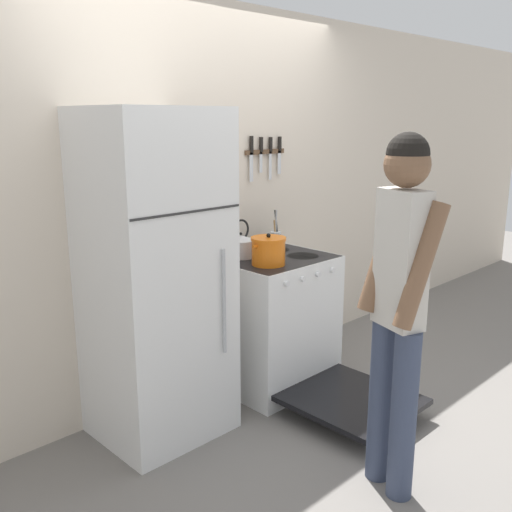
% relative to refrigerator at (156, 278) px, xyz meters
% --- Properties ---
extents(ground_plane, '(14.00, 14.00, 0.00)m').
position_rel_refrigerator_xyz_m(ground_plane, '(0.61, 0.31, -0.94)').
color(ground_plane, slate).
extents(wall_back, '(10.00, 0.06, 2.55)m').
position_rel_refrigerator_xyz_m(wall_back, '(0.61, 0.34, 0.34)').
color(wall_back, beige).
rests_on(wall_back, ground_plane).
extents(refrigerator, '(0.71, 0.65, 1.87)m').
position_rel_refrigerator_xyz_m(refrigerator, '(0.00, 0.00, 0.00)').
color(refrigerator, white).
rests_on(refrigerator, ground_plane).
extents(stove_range, '(0.74, 1.40, 0.91)m').
position_rel_refrigerator_xyz_m(stove_range, '(0.91, -0.06, -0.49)').
color(stove_range, white).
rests_on(stove_range, ground_plane).
extents(dutch_oven_pot, '(0.27, 0.22, 0.20)m').
position_rel_refrigerator_xyz_m(dutch_oven_pot, '(0.75, -0.15, 0.06)').
color(dutch_oven_pot, orange).
rests_on(dutch_oven_pot, stove_range).
extents(tea_kettle, '(0.24, 0.19, 0.26)m').
position_rel_refrigerator_xyz_m(tea_kettle, '(0.76, 0.11, 0.05)').
color(tea_kettle, silver).
rests_on(tea_kettle, stove_range).
extents(utensil_jar, '(0.08, 0.08, 0.28)m').
position_rel_refrigerator_xyz_m(utensil_jar, '(1.10, 0.12, 0.04)').
color(utensil_jar, silver).
rests_on(utensil_jar, stove_range).
extents(person, '(0.36, 0.42, 1.76)m').
position_rel_refrigerator_xyz_m(person, '(0.50, -1.25, 0.07)').
color(person, '#38425B').
rests_on(person, ground_plane).
extents(wall_knife_strip, '(0.38, 0.03, 0.32)m').
position_rel_refrigerator_xyz_m(wall_knife_strip, '(1.17, 0.30, 0.64)').
color(wall_knife_strip, brown).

